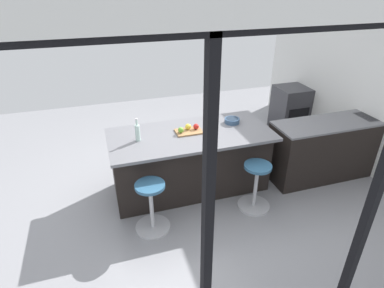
% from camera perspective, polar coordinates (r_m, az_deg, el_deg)
% --- Properties ---
extents(ground_plane, '(7.84, 7.84, 0.00)m').
position_cam_1_polar(ground_plane, '(4.83, -2.05, -7.70)').
color(ground_plane, gray).
extents(window_panel_rear, '(6.03, 0.12, 2.78)m').
position_cam_1_polar(window_panel_rear, '(2.35, 16.30, -22.13)').
color(window_panel_rear, silver).
rests_on(window_panel_rear, ground_plane).
extents(interior_partition_left, '(0.12, 5.22, 2.78)m').
position_cam_1_polar(interior_partition_left, '(5.70, 28.78, 10.12)').
color(interior_partition_left, silver).
rests_on(interior_partition_left, ground_plane).
extents(sink_cabinet, '(2.58, 0.60, 1.20)m').
position_cam_1_polar(sink_cabinet, '(5.57, 26.35, -0.11)').
color(sink_cabinet, black).
rests_on(sink_cabinet, ground_plane).
extents(oven_range, '(0.60, 0.61, 0.89)m').
position_cam_1_polar(oven_range, '(6.72, 17.23, 6.09)').
color(oven_range, '#38383D').
rests_on(oven_range, ground_plane).
extents(kitchen_island, '(2.23, 1.03, 0.93)m').
position_cam_1_polar(kitchen_island, '(4.57, -0.37, -2.97)').
color(kitchen_island, black).
rests_on(kitchen_island, ground_plane).
extents(stool_by_window, '(0.44, 0.44, 0.67)m').
position_cam_1_polar(stool_by_window, '(4.36, 11.35, -7.68)').
color(stool_by_window, '#B7B7BC').
rests_on(stool_by_window, ground_plane).
extents(stool_middle, '(0.44, 0.44, 0.67)m').
position_cam_1_polar(stool_middle, '(3.98, -7.28, -11.36)').
color(stool_middle, '#B7B7BC').
rests_on(stool_middle, ground_plane).
extents(cutting_board, '(0.36, 0.24, 0.02)m').
position_cam_1_polar(cutting_board, '(4.34, -0.58, 2.28)').
color(cutting_board, olive).
rests_on(cutting_board, kitchen_island).
extents(apple_green, '(0.08, 0.08, 0.08)m').
position_cam_1_polar(apple_green, '(4.27, -2.09, 2.53)').
color(apple_green, '#609E2D').
rests_on(apple_green, cutting_board).
extents(apple_yellow, '(0.08, 0.08, 0.08)m').
position_cam_1_polar(apple_yellow, '(4.35, -0.71, 3.12)').
color(apple_yellow, gold).
rests_on(apple_yellow, cutting_board).
extents(apple_red, '(0.08, 0.08, 0.08)m').
position_cam_1_polar(apple_red, '(4.37, 0.73, 3.17)').
color(apple_red, red).
rests_on(apple_red, cutting_board).
extents(water_bottle, '(0.06, 0.06, 0.31)m').
position_cam_1_polar(water_bottle, '(4.12, -9.77, 2.13)').
color(water_bottle, silver).
rests_on(water_bottle, kitchen_island).
extents(fruit_bowl, '(0.22, 0.22, 0.07)m').
position_cam_1_polar(fruit_bowl, '(4.64, 7.21, 4.24)').
color(fruit_bowl, '#334C6B').
rests_on(fruit_bowl, kitchen_island).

